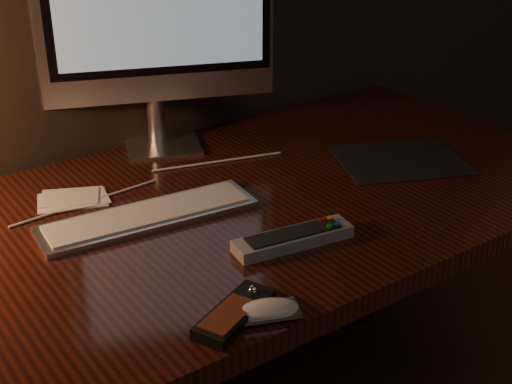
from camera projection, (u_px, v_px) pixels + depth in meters
desk at (192, 254)px, 1.43m from camera, size 1.60×0.75×0.75m
monitor at (156, 10)px, 1.47m from camera, size 0.47×0.21×0.52m
keyboard at (148, 215)px, 1.29m from camera, size 0.41×0.15×0.01m
mousepad at (401, 160)px, 1.53m from camera, size 0.33×0.30×0.00m
mouse at (268, 312)px, 1.02m from camera, size 0.10×0.08×0.02m
media_remote at (235, 313)px, 1.02m from camera, size 0.16×0.11×0.03m
tv_remote at (293, 238)px, 1.21m from camera, size 0.22×0.08×0.03m
papers at (72, 199)px, 1.36m from camera, size 0.15×0.12×0.01m
cable at (159, 183)px, 1.43m from camera, size 0.59×0.08×0.01m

